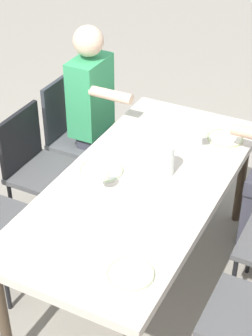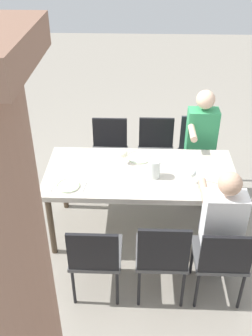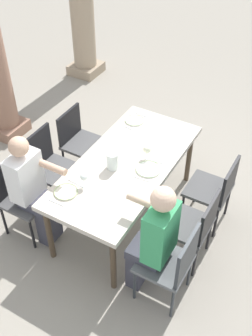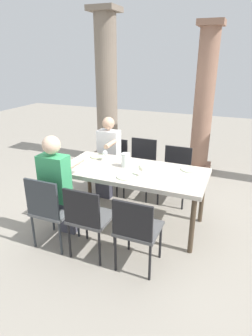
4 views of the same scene
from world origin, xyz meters
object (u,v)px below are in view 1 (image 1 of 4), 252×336
Objects in this scene: chair_west_south at (76,130)px; chair_mid_south at (38,164)px; diner_woman_green at (98,113)px; dining_table at (141,191)px; wine_glass_1 at (103,175)px; plate_0 at (225,138)px; wine_glass_0 at (202,133)px; plate_2 at (131,274)px; water_pitcher at (164,161)px; plate_1 at (101,170)px.

chair_mid_south is (0.50, 0.01, -0.00)m from chair_west_south.
diner_woman_green reaches higher than chair_mid_south.
wine_glass_1 reaches higher than dining_table.
wine_glass_0 is at bearing -31.55° from plate_0.
wine_glass_1 is at bearing -140.25° from plate_2.
diner_woman_green reaches higher than water_pitcher.
chair_west_south is 4.92× the size of water_pitcher.
wine_glass_1 is at bearing -27.28° from plate_0.
diner_woman_green is 0.88m from wine_glass_0.
plate_0 is at bearing 179.89° from plate_2.
chair_mid_south is at bearing -67.96° from plate_0.
water_pitcher is (0.06, 0.94, 0.34)m from chair_mid_south.
wine_glass_0 is (0.20, 1.04, 0.36)m from chair_west_south.
wine_glass_0 is at bearing -175.22° from plate_2.
chair_west_south reaches higher than chair_mid_south.
plate_1 and plate_2 have the same top height.
plate_1 reaches higher than dining_table.
plate_0 and plate_2 have the same top height.
water_pitcher is at bearing 59.39° from chair_west_south.
chair_west_south is 4.15× the size of plate_2.
plate_1 is 1.16× the size of plate_2.
diner_woman_green is at bearing -103.42° from wine_glass_0.
chair_mid_south is 1.45m from plate_2.
wine_glass_1 is at bearing 32.64° from plate_1.
wine_glass_0 is 0.99× the size of wine_glass_1.
wine_glass_0 is at bearing 105.99° from chair_mid_south.
wine_glass_0 is 0.37m from water_pitcher.
plate_2 is at bearing 21.83° from dining_table.
diner_woman_green is at bearing -149.00° from wine_glass_1.
wine_glass_1 reaches higher than chair_mid_south.
plate_1 is 1.65× the size of wine_glass_1.
wine_glass_0 is at bearing 153.84° from wine_glass_1.
water_pitcher is at bearing -166.45° from plate_2.
chair_west_south is at bearing -138.81° from plate_1.
water_pitcher is (0.56, 0.74, 0.14)m from diner_woman_green.
chair_mid_south is 0.88m from wine_glass_1.
chair_west_south is 1.15m from water_pitcher.
chair_mid_south is 5.71× the size of wine_glass_1.
dining_table is 2.10× the size of chair_west_south.
chair_mid_south is at bearing -102.31° from dining_table.
wine_glass_1 is (0.82, -0.42, 0.10)m from plate_0.
plate_2 is (1.33, -0.00, 0.00)m from plate_0.
chair_west_south reaches higher than dining_table.
diner_woman_green reaches higher than plate_1.
plate_2 is at bearing -0.11° from plate_0.
water_pitcher is at bearing 53.18° from diner_woman_green.
diner_woman_green is 6.14× the size of plate_2.
dining_table is 0.74m from plate_2.
water_pitcher reaches higher than chair_west_south.
wine_glass_1 is at bearing -26.16° from wine_glass_0.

